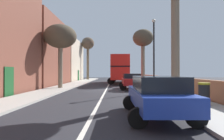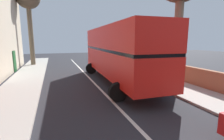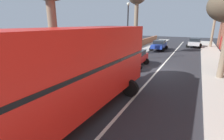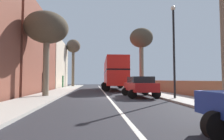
{
  "view_description": "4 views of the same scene",
  "coord_description": "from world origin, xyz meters",
  "px_view_note": "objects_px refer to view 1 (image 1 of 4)",
  "views": [
    {
      "loc": [
        0.93,
        -18.68,
        1.74
      ],
      "look_at": [
        0.43,
        7.07,
        2.03
      ],
      "focal_mm": 29.68,
      "sensor_mm": 36.0,
      "label": 1
    },
    {
      "loc": [
        -2.74,
        -1.02,
        3.13
      ],
      "look_at": [
        1.09,
        9.93,
        1.07
      ],
      "focal_mm": 26.9,
      "sensor_mm": 36.0,
      "label": 2
    },
    {
      "loc": [
        -2.88,
        15.07,
        4.23
      ],
      "look_at": [
        0.95,
        7.81,
        1.83
      ],
      "focal_mm": 25.68,
      "sensor_mm": 36.0,
      "label": 3
    },
    {
      "loc": [
        -1.11,
        -13.86,
        1.33
      ],
      "look_at": [
        1.41,
        10.61,
        2.71
      ],
      "focal_mm": 28.57,
      "sensor_mm": 36.0,
      "label": 4
    }
  ],
  "objects_px": {
    "street_tree_right_3": "(143,40)",
    "litter_bin_right": "(204,94)",
    "double_decker_bus": "(120,68)",
    "lamppost_right": "(154,49)",
    "parked_car_blue_right_2": "(157,94)",
    "street_tree_left_2": "(88,45)",
    "parked_car_red_right_0": "(131,80)",
    "street_tree_left_4": "(60,37)"
  },
  "relations": [
    {
      "from": "parked_car_blue_right_2",
      "to": "lamppost_right",
      "type": "relative_size",
      "value": 0.72
    },
    {
      "from": "double_decker_bus",
      "to": "litter_bin_right",
      "type": "xyz_separation_m",
      "value": [
        3.6,
        -19.95,
        -1.68
      ]
    },
    {
      "from": "parked_car_red_right_0",
      "to": "street_tree_left_4",
      "type": "bearing_deg",
      "value": 176.39
    },
    {
      "from": "street_tree_left_4",
      "to": "street_tree_right_3",
      "type": "bearing_deg",
      "value": 37.8
    },
    {
      "from": "double_decker_bus",
      "to": "lamppost_right",
      "type": "relative_size",
      "value": 1.79
    },
    {
      "from": "parked_car_red_right_0",
      "to": "litter_bin_right",
      "type": "relative_size",
      "value": 3.99
    },
    {
      "from": "lamppost_right",
      "to": "double_decker_bus",
      "type": "bearing_deg",
      "value": 101.41
    },
    {
      "from": "parked_car_blue_right_2",
      "to": "street_tree_left_4",
      "type": "height_order",
      "value": "street_tree_left_4"
    },
    {
      "from": "parked_car_red_right_0",
      "to": "street_tree_left_2",
      "type": "relative_size",
      "value": 0.47
    },
    {
      "from": "parked_car_blue_right_2",
      "to": "double_decker_bus",
      "type": "bearing_deg",
      "value": 92.07
    },
    {
      "from": "lamppost_right",
      "to": "litter_bin_right",
      "type": "xyz_separation_m",
      "value": [
        1.0,
        -7.08,
        -3.14
      ]
    },
    {
      "from": "street_tree_left_2",
      "to": "litter_bin_right",
      "type": "distance_m",
      "value": 33.92
    },
    {
      "from": "street_tree_left_2",
      "to": "lamppost_right",
      "type": "bearing_deg",
      "value": -68.74
    },
    {
      "from": "street_tree_right_3",
      "to": "litter_bin_right",
      "type": "xyz_separation_m",
      "value": [
        0.43,
        -17.42,
        -5.75
      ]
    },
    {
      "from": "double_decker_bus",
      "to": "street_tree_right_3",
      "type": "bearing_deg",
      "value": -38.65
    },
    {
      "from": "street_tree_left_2",
      "to": "litter_bin_right",
      "type": "xyz_separation_m",
      "value": [
        10.5,
        -31.48,
        -7.0
      ]
    },
    {
      "from": "street_tree_left_4",
      "to": "parked_car_red_right_0",
      "type": "bearing_deg",
      "value": -3.61
    },
    {
      "from": "lamppost_right",
      "to": "litter_bin_right",
      "type": "height_order",
      "value": "lamppost_right"
    },
    {
      "from": "parked_car_red_right_0",
      "to": "street_tree_left_2",
      "type": "height_order",
      "value": "street_tree_left_2"
    },
    {
      "from": "parked_car_blue_right_2",
      "to": "lamppost_right",
      "type": "xyz_separation_m",
      "value": [
        1.8,
        9.23,
        2.9
      ]
    },
    {
      "from": "street_tree_right_3",
      "to": "litter_bin_right",
      "type": "height_order",
      "value": "street_tree_right_3"
    },
    {
      "from": "double_decker_bus",
      "to": "street_tree_left_4",
      "type": "bearing_deg",
      "value": -122.97
    },
    {
      "from": "parked_car_blue_right_2",
      "to": "lamppost_right",
      "type": "distance_m",
      "value": 9.84
    },
    {
      "from": "street_tree_left_2",
      "to": "street_tree_right_3",
      "type": "relative_size",
      "value": 1.2
    },
    {
      "from": "double_decker_bus",
      "to": "litter_bin_right",
      "type": "relative_size",
      "value": 10.35
    },
    {
      "from": "lamppost_right",
      "to": "street_tree_right_3",
      "type": "bearing_deg",
      "value": 86.83
    },
    {
      "from": "street_tree_left_2",
      "to": "street_tree_left_4",
      "type": "xyz_separation_m",
      "value": [
        0.37,
        -21.59,
        -2.32
      ]
    },
    {
      "from": "parked_car_red_right_0",
      "to": "street_tree_right_3",
      "type": "distance_m",
      "value": 9.98
    },
    {
      "from": "street_tree_left_4",
      "to": "litter_bin_right",
      "type": "height_order",
      "value": "street_tree_left_4"
    },
    {
      "from": "parked_car_blue_right_2",
      "to": "parked_car_red_right_0",
      "type": "bearing_deg",
      "value": 90.0
    },
    {
      "from": "street_tree_left_2",
      "to": "street_tree_right_3",
      "type": "distance_m",
      "value": 17.35
    },
    {
      "from": "double_decker_bus",
      "to": "street_tree_right_3",
      "type": "height_order",
      "value": "street_tree_right_3"
    },
    {
      "from": "double_decker_bus",
      "to": "street_tree_right_3",
      "type": "distance_m",
      "value": 5.74
    },
    {
      "from": "street_tree_left_4",
      "to": "lamppost_right",
      "type": "distance_m",
      "value": 9.67
    },
    {
      "from": "parked_car_red_right_0",
      "to": "street_tree_left_2",
      "type": "bearing_deg",
      "value": 109.24
    },
    {
      "from": "street_tree_left_2",
      "to": "lamppost_right",
      "type": "xyz_separation_m",
      "value": [
        9.5,
        -24.41,
        -3.87
      ]
    },
    {
      "from": "parked_car_red_right_0",
      "to": "parked_car_blue_right_2",
      "type": "distance_m",
      "value": 11.59
    },
    {
      "from": "parked_car_blue_right_2",
      "to": "street_tree_right_3",
      "type": "xyz_separation_m",
      "value": [
        2.37,
        19.57,
        5.51
      ]
    },
    {
      "from": "double_decker_bus",
      "to": "street_tree_left_4",
      "type": "distance_m",
      "value": 12.36
    },
    {
      "from": "double_decker_bus",
      "to": "lamppost_right",
      "type": "xyz_separation_m",
      "value": [
        2.6,
        -12.88,
        1.45
      ]
    },
    {
      "from": "street_tree_right_3",
      "to": "litter_bin_right",
      "type": "distance_m",
      "value": 18.34
    },
    {
      "from": "double_decker_bus",
      "to": "parked_car_blue_right_2",
      "type": "bearing_deg",
      "value": -87.93
    }
  ]
}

